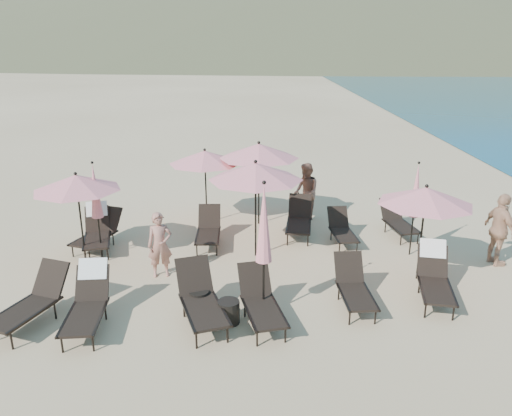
{
  "coord_description": "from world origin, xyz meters",
  "views": [
    {
      "loc": [
        -0.32,
        -8.81,
        5.21
      ],
      "look_at": [
        -0.34,
        3.5,
        1.1
      ],
      "focal_mm": 35.0,
      "sensor_mm": 36.0,
      "label": 1
    }
  ],
  "objects_px": {
    "umbrella_open_3": "(205,157)",
    "lounger_2": "(201,299)",
    "umbrella_closed_0": "(264,224)",
    "lounger_0": "(31,301)",
    "lounger_5": "(435,276)",
    "umbrella_closed_2": "(95,191)",
    "umbrella_open_4": "(259,151)",
    "umbrella_closed_1": "(416,191)",
    "lounger_3": "(261,301)",
    "beachgoer_b": "(306,192)",
    "side_table_0": "(199,301)",
    "beachgoer_c": "(500,230)",
    "umbrella_open_0": "(76,183)",
    "side_table_1": "(229,312)",
    "lounger_1": "(88,300)",
    "lounger_10": "(342,229)",
    "lounger_7": "(97,229)",
    "lounger_11": "(398,221)",
    "beachgoer_a": "(160,245)",
    "lounger_4": "(354,286)",
    "umbrella_open_1": "(256,172)",
    "umbrella_open_2": "(426,196)",
    "lounger_9": "(299,219)",
    "lounger_6": "(99,232)",
    "lounger_8": "(208,229)"
  },
  "relations": [
    {
      "from": "umbrella_open_3",
      "to": "lounger_2",
      "type": "bearing_deg",
      "value": -85.61
    },
    {
      "from": "umbrella_closed_0",
      "to": "lounger_0",
      "type": "bearing_deg",
      "value": -176.51
    },
    {
      "from": "lounger_5",
      "to": "umbrella_closed_2",
      "type": "xyz_separation_m",
      "value": [
        -7.72,
        2.14,
        1.22
      ]
    },
    {
      "from": "umbrella_open_4",
      "to": "umbrella_closed_1",
      "type": "height_order",
      "value": "umbrella_open_4"
    },
    {
      "from": "lounger_3",
      "to": "lounger_5",
      "type": "xyz_separation_m",
      "value": [
        3.69,
        0.98,
        0.07
      ]
    },
    {
      "from": "umbrella_open_3",
      "to": "beachgoer_b",
      "type": "height_order",
      "value": "umbrella_open_3"
    },
    {
      "from": "side_table_0",
      "to": "beachgoer_c",
      "type": "distance_m",
      "value": 7.43
    },
    {
      "from": "umbrella_open_0",
      "to": "side_table_1",
      "type": "height_order",
      "value": "umbrella_open_0"
    },
    {
      "from": "lounger_2",
      "to": "lounger_5",
      "type": "relative_size",
      "value": 1.07
    },
    {
      "from": "lounger_1",
      "to": "lounger_10",
      "type": "distance_m",
      "value": 6.92
    },
    {
      "from": "lounger_7",
      "to": "lounger_11",
      "type": "distance_m",
      "value": 8.25
    },
    {
      "from": "lounger_10",
      "to": "beachgoer_a",
      "type": "bearing_deg",
      "value": -161.56
    },
    {
      "from": "umbrella_closed_2",
      "to": "lounger_7",
      "type": "bearing_deg",
      "value": 113.73
    },
    {
      "from": "lounger_0",
      "to": "side_table_1",
      "type": "xyz_separation_m",
      "value": [
        3.79,
        0.03,
        -0.25
      ]
    },
    {
      "from": "umbrella_open_4",
      "to": "umbrella_open_0",
      "type": "bearing_deg",
      "value": -149.32
    },
    {
      "from": "umbrella_open_4",
      "to": "umbrella_closed_0",
      "type": "xyz_separation_m",
      "value": [
        0.08,
        -5.35,
        -0.27
      ]
    },
    {
      "from": "lounger_4",
      "to": "umbrella_open_1",
      "type": "relative_size",
      "value": 0.65
    },
    {
      "from": "umbrella_open_2",
      "to": "umbrella_open_0",
      "type": "bearing_deg",
      "value": 172.41
    },
    {
      "from": "lounger_9",
      "to": "umbrella_closed_0",
      "type": "bearing_deg",
      "value": -96.68
    },
    {
      "from": "lounger_5",
      "to": "umbrella_closed_2",
      "type": "bearing_deg",
      "value": 175.32
    },
    {
      "from": "lounger_3",
      "to": "umbrella_open_4",
      "type": "distance_m",
      "value": 5.84
    },
    {
      "from": "side_table_0",
      "to": "umbrella_open_0",
      "type": "bearing_deg",
      "value": 140.92
    },
    {
      "from": "lounger_0",
      "to": "umbrella_open_3",
      "type": "xyz_separation_m",
      "value": [
        2.82,
        5.71,
        1.54
      ]
    },
    {
      "from": "lounger_2",
      "to": "lounger_4",
      "type": "bearing_deg",
      "value": -7.06
    },
    {
      "from": "beachgoer_b",
      "to": "umbrella_closed_2",
      "type": "bearing_deg",
      "value": -78.57
    },
    {
      "from": "lounger_2",
      "to": "lounger_10",
      "type": "distance_m",
      "value": 5.27
    },
    {
      "from": "umbrella_open_4",
      "to": "side_table_0",
      "type": "distance_m",
      "value": 5.68
    },
    {
      "from": "lounger_5",
      "to": "lounger_6",
      "type": "distance_m",
      "value": 8.42
    },
    {
      "from": "lounger_11",
      "to": "umbrella_open_3",
      "type": "bearing_deg",
      "value": 158.99
    },
    {
      "from": "umbrella_closed_1",
      "to": "umbrella_closed_2",
      "type": "height_order",
      "value": "umbrella_closed_2"
    },
    {
      "from": "umbrella_open_0",
      "to": "umbrella_open_3",
      "type": "distance_m",
      "value": 3.9
    },
    {
      "from": "side_table_0",
      "to": "side_table_1",
      "type": "relative_size",
      "value": 1.0
    },
    {
      "from": "lounger_0",
      "to": "lounger_11",
      "type": "relative_size",
      "value": 1.14
    },
    {
      "from": "umbrella_open_3",
      "to": "umbrella_closed_1",
      "type": "distance_m",
      "value": 5.96
    },
    {
      "from": "lounger_11",
      "to": "umbrella_closed_1",
      "type": "bearing_deg",
      "value": -102.49
    },
    {
      "from": "umbrella_closed_1",
      "to": "beachgoer_a",
      "type": "xyz_separation_m",
      "value": [
        -6.17,
        -1.23,
        -0.93
      ]
    },
    {
      "from": "lounger_0",
      "to": "umbrella_closed_0",
      "type": "height_order",
      "value": "umbrella_closed_0"
    },
    {
      "from": "lounger_5",
      "to": "umbrella_open_2",
      "type": "height_order",
      "value": "umbrella_open_2"
    },
    {
      "from": "beachgoer_a",
      "to": "umbrella_open_2",
      "type": "bearing_deg",
      "value": -15.53
    },
    {
      "from": "umbrella_closed_0",
      "to": "beachgoer_a",
      "type": "height_order",
      "value": "umbrella_closed_0"
    },
    {
      "from": "lounger_0",
      "to": "lounger_4",
      "type": "relative_size",
      "value": 1.16
    },
    {
      "from": "side_table_0",
      "to": "beachgoer_b",
      "type": "relative_size",
      "value": 0.26
    },
    {
      "from": "umbrella_open_1",
      "to": "beachgoer_c",
      "type": "distance_m",
      "value": 6.07
    },
    {
      "from": "lounger_0",
      "to": "umbrella_closed_1",
      "type": "height_order",
      "value": "umbrella_closed_1"
    },
    {
      "from": "lounger_1",
      "to": "umbrella_open_0",
      "type": "relative_size",
      "value": 0.8
    },
    {
      "from": "lounger_4",
      "to": "lounger_8",
      "type": "height_order",
      "value": "lounger_8"
    },
    {
      "from": "lounger_2",
      "to": "lounger_6",
      "type": "relative_size",
      "value": 1.13
    },
    {
      "from": "lounger_1",
      "to": "umbrella_closed_1",
      "type": "distance_m",
      "value": 8.01
    },
    {
      "from": "lounger_1",
      "to": "lounger_7",
      "type": "distance_m",
      "value": 3.93
    },
    {
      "from": "umbrella_open_1",
      "to": "umbrella_closed_2",
      "type": "relative_size",
      "value": 1.01
    }
  ]
}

